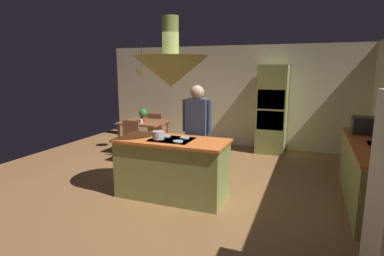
{
  "coord_description": "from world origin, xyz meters",
  "views": [
    {
      "loc": [
        1.95,
        -4.4,
        2.0
      ],
      "look_at": [
        0.1,
        0.4,
        1.0
      ],
      "focal_mm": 29.04,
      "sensor_mm": 36.0,
      "label": 1
    }
  ],
  "objects_px": {
    "person_at_island": "(197,128)",
    "cooking_pot_on_cooktop": "(158,135)",
    "chair_by_back_wall": "(157,127)",
    "canister_sugar": "(381,144)",
    "canister_tea": "(378,140)",
    "oven_tower": "(272,110)",
    "potted_plant_on_table": "(143,114)",
    "cup_on_table": "(141,121)",
    "dining_table": "(144,126)",
    "chair_facing_island": "(129,138)",
    "microwave_on_counter": "(367,126)",
    "canister_flour": "(384,147)",
    "kitchen_island": "(172,168)"
  },
  "relations": [
    {
      "from": "chair_facing_island",
      "to": "chair_by_back_wall",
      "type": "xyz_separation_m",
      "value": [
        0.0,
        1.31,
        0.0
      ]
    },
    {
      "from": "dining_table",
      "to": "kitchen_island",
      "type": "bearing_deg",
      "value": -51.01
    },
    {
      "from": "canister_flour",
      "to": "canister_tea",
      "type": "xyz_separation_m",
      "value": [
        0.0,
        0.36,
        0.02
      ]
    },
    {
      "from": "chair_by_back_wall",
      "to": "canister_flour",
      "type": "distance_m",
      "value": 5.24
    },
    {
      "from": "cup_on_table",
      "to": "canister_tea",
      "type": "relative_size",
      "value": 0.41
    },
    {
      "from": "potted_plant_on_table",
      "to": "canister_tea",
      "type": "relative_size",
      "value": 1.38
    },
    {
      "from": "potted_plant_on_table",
      "to": "cup_on_table",
      "type": "distance_m",
      "value": 0.25
    },
    {
      "from": "person_at_island",
      "to": "cooking_pot_on_cooktop",
      "type": "height_order",
      "value": "person_at_island"
    },
    {
      "from": "potted_plant_on_table",
      "to": "cup_on_table",
      "type": "height_order",
      "value": "potted_plant_on_table"
    },
    {
      "from": "chair_facing_island",
      "to": "person_at_island",
      "type": "bearing_deg",
      "value": -22.75
    },
    {
      "from": "chair_facing_island",
      "to": "microwave_on_counter",
      "type": "distance_m",
      "value": 4.58
    },
    {
      "from": "cup_on_table",
      "to": "dining_table",
      "type": "bearing_deg",
      "value": 106.16
    },
    {
      "from": "canister_sugar",
      "to": "cooking_pot_on_cooktop",
      "type": "xyz_separation_m",
      "value": [
        -3.0,
        -0.5,
        -0.01
      ]
    },
    {
      "from": "chair_by_back_wall",
      "to": "canister_sugar",
      "type": "bearing_deg",
      "value": 152.31
    },
    {
      "from": "dining_table",
      "to": "chair_by_back_wall",
      "type": "relative_size",
      "value": 1.16
    },
    {
      "from": "canister_sugar",
      "to": "person_at_island",
      "type": "bearing_deg",
      "value": 173.91
    },
    {
      "from": "kitchen_island",
      "to": "person_at_island",
      "type": "xyz_separation_m",
      "value": [
        0.17,
        0.66,
        0.52
      ]
    },
    {
      "from": "person_at_island",
      "to": "cooking_pot_on_cooktop",
      "type": "xyz_separation_m",
      "value": [
        -0.33,
        -0.79,
        0.02
      ]
    },
    {
      "from": "dining_table",
      "to": "canister_sugar",
      "type": "height_order",
      "value": "canister_sugar"
    },
    {
      "from": "cup_on_table",
      "to": "microwave_on_counter",
      "type": "height_order",
      "value": "microwave_on_counter"
    },
    {
      "from": "chair_by_back_wall",
      "to": "oven_tower",
      "type": "bearing_deg",
      "value": -170.15
    },
    {
      "from": "person_at_island",
      "to": "cooking_pot_on_cooktop",
      "type": "bearing_deg",
      "value": -112.78
    },
    {
      "from": "chair_facing_island",
      "to": "microwave_on_counter",
      "type": "relative_size",
      "value": 1.89
    },
    {
      "from": "person_at_island",
      "to": "cooking_pot_on_cooktop",
      "type": "relative_size",
      "value": 9.53
    },
    {
      "from": "person_at_island",
      "to": "canister_tea",
      "type": "relative_size",
      "value": 7.91
    },
    {
      "from": "chair_by_back_wall",
      "to": "canister_sugar",
      "type": "xyz_separation_m",
      "value": [
        4.54,
        -2.38,
        0.52
      ]
    },
    {
      "from": "canister_sugar",
      "to": "canister_tea",
      "type": "height_order",
      "value": "canister_tea"
    },
    {
      "from": "kitchen_island",
      "to": "cup_on_table",
      "type": "bearing_deg",
      "value": 131.01
    },
    {
      "from": "oven_tower",
      "to": "cup_on_table",
      "type": "distance_m",
      "value": 3.06
    },
    {
      "from": "cup_on_table",
      "to": "microwave_on_counter",
      "type": "bearing_deg",
      "value": -4.54
    },
    {
      "from": "kitchen_island",
      "to": "cooking_pot_on_cooktop",
      "type": "xyz_separation_m",
      "value": [
        -0.16,
        -0.13,
        0.54
      ]
    },
    {
      "from": "canister_sugar",
      "to": "dining_table",
      "type": "bearing_deg",
      "value": 159.19
    },
    {
      "from": "chair_facing_island",
      "to": "canister_flour",
      "type": "xyz_separation_m",
      "value": [
        4.54,
        -1.25,
        0.51
      ]
    },
    {
      "from": "cup_on_table",
      "to": "microwave_on_counter",
      "type": "xyz_separation_m",
      "value": [
        4.48,
        -0.36,
        0.26
      ]
    },
    {
      "from": "oven_tower",
      "to": "potted_plant_on_table",
      "type": "bearing_deg",
      "value": -157.53
    },
    {
      "from": "microwave_on_counter",
      "to": "oven_tower",
      "type": "bearing_deg",
      "value": 135.4
    },
    {
      "from": "oven_tower",
      "to": "cooking_pot_on_cooktop",
      "type": "distance_m",
      "value": 3.6
    },
    {
      "from": "canister_flour",
      "to": "canister_sugar",
      "type": "xyz_separation_m",
      "value": [
        0.0,
        0.18,
        0.0
      ]
    },
    {
      "from": "oven_tower",
      "to": "canister_tea",
      "type": "relative_size",
      "value": 9.51
    },
    {
      "from": "canister_tea",
      "to": "dining_table",
      "type": "bearing_deg",
      "value": 161.2
    },
    {
      "from": "microwave_on_counter",
      "to": "cooking_pot_on_cooktop",
      "type": "bearing_deg",
      "value": -151.09
    },
    {
      "from": "potted_plant_on_table",
      "to": "canister_flour",
      "type": "distance_m",
      "value": 4.92
    },
    {
      "from": "dining_table",
      "to": "cup_on_table",
      "type": "relative_size",
      "value": 11.24
    },
    {
      "from": "chair_facing_island",
      "to": "canister_tea",
      "type": "relative_size",
      "value": 4.01
    },
    {
      "from": "oven_tower",
      "to": "microwave_on_counter",
      "type": "bearing_deg",
      "value": -44.6
    },
    {
      "from": "chair_by_back_wall",
      "to": "potted_plant_on_table",
      "type": "relative_size",
      "value": 2.9
    },
    {
      "from": "dining_table",
      "to": "canister_sugar",
      "type": "bearing_deg",
      "value": -20.81
    },
    {
      "from": "potted_plant_on_table",
      "to": "cup_on_table",
      "type": "xyz_separation_m",
      "value": [
        0.06,
        -0.2,
        -0.12
      ]
    },
    {
      "from": "canister_flour",
      "to": "microwave_on_counter",
      "type": "distance_m",
      "value": 1.33
    },
    {
      "from": "kitchen_island",
      "to": "chair_by_back_wall",
      "type": "xyz_separation_m",
      "value": [
        -1.7,
        2.76,
        0.04
      ]
    }
  ]
}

